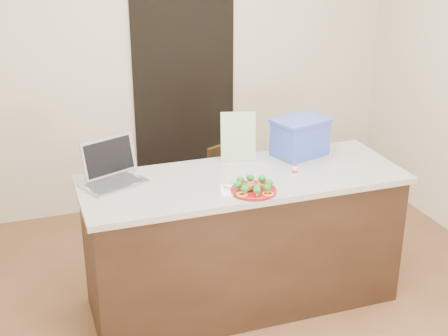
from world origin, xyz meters
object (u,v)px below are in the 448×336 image
object	(u,v)px
plate	(253,190)
blue_box	(300,137)
yogurt_bottle	(295,170)
napkin	(234,190)
island	(243,240)
chair	(231,193)
laptop	(112,170)

from	to	relation	value
plate	blue_box	distance (m)	0.72
blue_box	yogurt_bottle	bearing A→B (deg)	-136.79
napkin	blue_box	distance (m)	0.77
island	yogurt_bottle	bearing A→B (deg)	-12.68
napkin	plate	bearing A→B (deg)	-28.09
plate	yogurt_bottle	distance (m)	0.39
island	chair	xyz separation A→B (m)	(0.16, 0.68, 0.03)
yogurt_bottle	laptop	world-z (taller)	laptop
island	plate	xyz separation A→B (m)	(-0.03, -0.24, 0.47)
napkin	yogurt_bottle	world-z (taller)	yogurt_bottle
plate	laptop	size ratio (longest dim) A/B	0.63
plate	island	bearing A→B (deg)	83.23
napkin	laptop	world-z (taller)	laptop
island	yogurt_bottle	xyz separation A→B (m)	(0.32, -0.07, 0.49)
yogurt_bottle	blue_box	bearing A→B (deg)	59.93
plate	laptop	distance (m)	0.89
plate	laptop	bearing A→B (deg)	150.07
island	napkin	world-z (taller)	napkin
napkin	blue_box	bearing A→B (deg)	33.80
island	chair	size ratio (longest dim) A/B	2.39
island	napkin	size ratio (longest dim) A/B	12.78
yogurt_bottle	island	bearing A→B (deg)	167.32
laptop	island	bearing A→B (deg)	-36.93
laptop	chair	bearing A→B (deg)	3.89
plate	napkin	size ratio (longest dim) A/B	1.71
island	laptop	size ratio (longest dim) A/B	4.73
plate	yogurt_bottle	world-z (taller)	yogurt_bottle
yogurt_bottle	blue_box	distance (m)	0.37
yogurt_bottle	plate	bearing A→B (deg)	-153.87
blue_box	chair	world-z (taller)	blue_box
yogurt_bottle	blue_box	xyz separation A→B (m)	(0.18, 0.30, 0.10)
island	blue_box	bearing A→B (deg)	25.02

